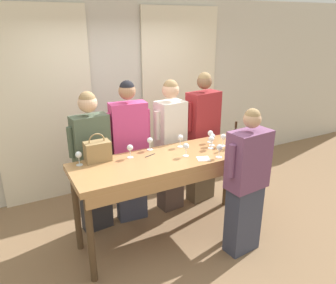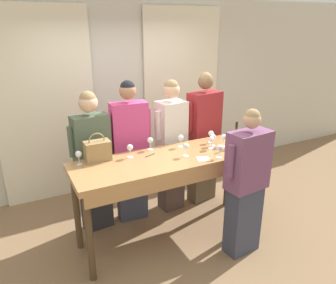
{
  "view_description": "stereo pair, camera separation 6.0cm",
  "coord_description": "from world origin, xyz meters",
  "px_view_note": "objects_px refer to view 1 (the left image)",
  "views": [
    {
      "loc": [
        -1.61,
        -2.95,
        2.46
      ],
      "look_at": [
        0.0,
        0.07,
        1.2
      ],
      "focal_mm": 35.0,
      "sensor_mm": 36.0,
      "label": 1
    },
    {
      "loc": [
        -1.56,
        -2.98,
        2.46
      ],
      "look_at": [
        0.0,
        0.07,
        1.2
      ],
      "focal_mm": 35.0,
      "sensor_mm": 36.0,
      "label": 2
    }
  ],
  "objects_px": {
    "wine_glass_front_right": "(219,148)",
    "wine_glass_back_left": "(150,141)",
    "wine_glass_center_mid": "(180,138)",
    "guest_cream_sweater": "(170,145)",
    "tasting_bar": "(172,167)",
    "guest_olive_jacket": "(93,161)",
    "handbag": "(98,151)",
    "wine_glass_front_left": "(186,147)",
    "guest_pink_top": "(130,152)",
    "wine_glass_back_mid": "(210,134)",
    "wine_glass_back_right": "(79,155)",
    "wine_glass_center_left": "(211,140)",
    "wine_glass_near_host": "(130,148)",
    "wine_glass_center_right": "(223,137)",
    "guest_striped_shirt": "(202,138)",
    "wine_glass_front_mid": "(212,137)",
    "host_pouring": "(246,184)",
    "wine_bottle": "(235,137)"
  },
  "relations": [
    {
      "from": "wine_glass_front_mid",
      "to": "guest_pink_top",
      "type": "relative_size",
      "value": 0.08
    },
    {
      "from": "wine_glass_front_right",
      "to": "wine_glass_back_left",
      "type": "bearing_deg",
      "value": 135.62
    },
    {
      "from": "handbag",
      "to": "wine_glass_back_mid",
      "type": "bearing_deg",
      "value": -3.67
    },
    {
      "from": "wine_glass_near_host",
      "to": "guest_striped_shirt",
      "type": "bearing_deg",
      "value": 18.24
    },
    {
      "from": "tasting_bar",
      "to": "guest_striped_shirt",
      "type": "bearing_deg",
      "value": 36.86
    },
    {
      "from": "wine_bottle",
      "to": "wine_glass_front_right",
      "type": "relative_size",
      "value": 2.03
    },
    {
      "from": "wine_glass_front_mid",
      "to": "wine_glass_front_right",
      "type": "xyz_separation_m",
      "value": [
        -0.15,
        -0.34,
        -0.0
      ]
    },
    {
      "from": "wine_bottle",
      "to": "tasting_bar",
      "type": "bearing_deg",
      "value": 176.32
    },
    {
      "from": "handbag",
      "to": "wine_glass_back_left",
      "type": "height_order",
      "value": "handbag"
    },
    {
      "from": "wine_glass_front_left",
      "to": "guest_olive_jacket",
      "type": "bearing_deg",
      "value": 143.6
    },
    {
      "from": "wine_glass_front_mid",
      "to": "wine_glass_center_mid",
      "type": "height_order",
      "value": "same"
    },
    {
      "from": "guest_cream_sweater",
      "to": "guest_striped_shirt",
      "type": "relative_size",
      "value": 0.97
    },
    {
      "from": "wine_glass_center_right",
      "to": "guest_olive_jacket",
      "type": "xyz_separation_m",
      "value": [
        -1.44,
        0.6,
        -0.24
      ]
    },
    {
      "from": "guest_cream_sweater",
      "to": "wine_glass_center_mid",
      "type": "bearing_deg",
      "value": -100.55
    },
    {
      "from": "wine_glass_back_mid",
      "to": "wine_bottle",
      "type": "bearing_deg",
      "value": -54.54
    },
    {
      "from": "tasting_bar",
      "to": "guest_olive_jacket",
      "type": "relative_size",
      "value": 1.27
    },
    {
      "from": "wine_glass_center_mid",
      "to": "guest_cream_sweater",
      "type": "xyz_separation_m",
      "value": [
        0.07,
        0.38,
        -0.23
      ]
    },
    {
      "from": "wine_glass_center_right",
      "to": "guest_cream_sweater",
      "type": "xyz_separation_m",
      "value": [
        -0.4,
        0.6,
        -0.23
      ]
    },
    {
      "from": "wine_glass_front_left",
      "to": "guest_pink_top",
      "type": "xyz_separation_m",
      "value": [
        -0.42,
        0.65,
        -0.21
      ]
    },
    {
      "from": "handbag",
      "to": "guest_striped_shirt",
      "type": "xyz_separation_m",
      "value": [
        1.57,
        0.32,
        -0.22
      ]
    },
    {
      "from": "host_pouring",
      "to": "guest_pink_top",
      "type": "bearing_deg",
      "value": 125.68
    },
    {
      "from": "wine_glass_center_left",
      "to": "wine_glass_back_left",
      "type": "bearing_deg",
      "value": 155.26
    },
    {
      "from": "guest_pink_top",
      "to": "tasting_bar",
      "type": "bearing_deg",
      "value": -66.97
    },
    {
      "from": "tasting_bar",
      "to": "host_pouring",
      "type": "relative_size",
      "value": 1.33
    },
    {
      "from": "wine_glass_center_right",
      "to": "guest_striped_shirt",
      "type": "distance_m",
      "value": 0.64
    },
    {
      "from": "wine_glass_front_left",
      "to": "wine_glass_center_right",
      "type": "distance_m",
      "value": 0.56
    },
    {
      "from": "guest_cream_sweater",
      "to": "wine_glass_center_right",
      "type": "bearing_deg",
      "value": -56.23
    },
    {
      "from": "wine_glass_front_left",
      "to": "wine_glass_center_right",
      "type": "height_order",
      "value": "same"
    },
    {
      "from": "tasting_bar",
      "to": "guest_pink_top",
      "type": "relative_size",
      "value": 1.21
    },
    {
      "from": "tasting_bar",
      "to": "wine_glass_front_right",
      "type": "distance_m",
      "value": 0.57
    },
    {
      "from": "wine_glass_front_right",
      "to": "wine_glass_center_right",
      "type": "bearing_deg",
      "value": 46.06
    },
    {
      "from": "wine_glass_back_mid",
      "to": "guest_pink_top",
      "type": "relative_size",
      "value": 0.08
    },
    {
      "from": "wine_glass_center_left",
      "to": "wine_glass_front_mid",
      "type": "bearing_deg",
      "value": 49.32
    },
    {
      "from": "wine_glass_center_mid",
      "to": "wine_glass_back_left",
      "type": "distance_m",
      "value": 0.37
    },
    {
      "from": "wine_glass_center_mid",
      "to": "wine_glass_back_left",
      "type": "xyz_separation_m",
      "value": [
        -0.36,
        0.08,
        0.0
      ]
    },
    {
      "from": "wine_bottle",
      "to": "wine_glass_back_mid",
      "type": "xyz_separation_m",
      "value": [
        -0.18,
        0.25,
        -0.0
      ]
    },
    {
      "from": "wine_glass_front_left",
      "to": "wine_glass_front_right",
      "type": "relative_size",
      "value": 1.0
    },
    {
      "from": "wine_glass_front_left",
      "to": "wine_glass_front_mid",
      "type": "height_order",
      "value": "same"
    },
    {
      "from": "wine_glass_front_left",
      "to": "guest_striped_shirt",
      "type": "xyz_separation_m",
      "value": [
        0.66,
        0.65,
        -0.21
      ]
    },
    {
      "from": "wine_glass_center_left",
      "to": "wine_glass_near_host",
      "type": "bearing_deg",
      "value": 168.47
    },
    {
      "from": "wine_glass_center_mid",
      "to": "wine_glass_back_left",
      "type": "bearing_deg",
      "value": 167.48
    },
    {
      "from": "wine_glass_center_mid",
      "to": "guest_olive_jacket",
      "type": "distance_m",
      "value": 1.07
    },
    {
      "from": "wine_glass_front_mid",
      "to": "handbag",
      "type": "bearing_deg",
      "value": 171.74
    },
    {
      "from": "wine_glass_center_mid",
      "to": "wine_glass_back_right",
      "type": "relative_size",
      "value": 1.0
    },
    {
      "from": "wine_glass_near_host",
      "to": "host_pouring",
      "type": "height_order",
      "value": "host_pouring"
    },
    {
      "from": "guest_striped_shirt",
      "to": "tasting_bar",
      "type": "bearing_deg",
      "value": -143.14
    },
    {
      "from": "wine_glass_front_left",
      "to": "guest_pink_top",
      "type": "height_order",
      "value": "guest_pink_top"
    },
    {
      "from": "tasting_bar",
      "to": "wine_glass_front_left",
      "type": "distance_m",
      "value": 0.28
    },
    {
      "from": "tasting_bar",
      "to": "handbag",
      "type": "distance_m",
      "value": 0.83
    },
    {
      "from": "tasting_bar",
      "to": "wine_glass_back_left",
      "type": "height_order",
      "value": "wine_glass_back_left"
    }
  ]
}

